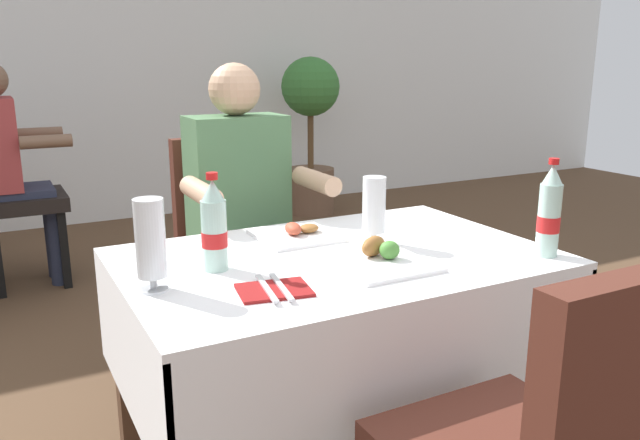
{
  "coord_description": "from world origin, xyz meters",
  "views": [
    {
      "loc": [
        -0.89,
        -1.36,
        1.27
      ],
      "look_at": [
        -0.04,
        0.24,
        0.81
      ],
      "focal_mm": 35.69,
      "sensor_mm": 36.0,
      "label": 1
    }
  ],
  "objects": [
    {
      "name": "main_dining_table",
      "position": [
        -0.04,
        0.14,
        0.56
      ],
      "size": [
        1.2,
        0.79,
        0.73
      ],
      "color": "white",
      "rests_on": "ground"
    },
    {
      "name": "chair_far_diner_seat",
      "position": [
        -0.04,
        0.92,
        0.55
      ],
      "size": [
        0.44,
        0.5,
        0.97
      ],
      "color": "#4C2319",
      "rests_on": "ground"
    },
    {
      "name": "plate_near_camera",
      "position": [
        0.03,
        0.01,
        0.75
      ],
      "size": [
        0.25,
        0.25,
        0.07
      ],
      "color": "white",
      "rests_on": "main_dining_table"
    },
    {
      "name": "background_chair_right",
      "position": [
        -0.81,
        2.53,
        0.55
      ],
      "size": [
        0.5,
        0.44,
        0.97
      ],
      "color": "black",
      "rests_on": "ground"
    },
    {
      "name": "napkin_cutlery_set",
      "position": [
        -0.31,
        -0.05,
        0.74
      ],
      "size": [
        0.19,
        0.2,
        0.01
      ],
      "color": "maroon",
      "rests_on": "main_dining_table"
    },
    {
      "name": "beer_glass_middle",
      "position": [
        0.12,
        0.19,
        0.84
      ],
      "size": [
        0.07,
        0.07,
        0.2
      ],
      "color": "white",
      "rests_on": "main_dining_table"
    },
    {
      "name": "cola_bottle_secondary",
      "position": [
        0.48,
        -0.14,
        0.86
      ],
      "size": [
        0.06,
        0.06,
        0.28
      ],
      "color": "silver",
      "rests_on": "main_dining_table"
    },
    {
      "name": "background_patron",
      "position": [
        -0.76,
        2.53,
        0.71
      ],
      "size": [
        0.46,
        0.5,
        1.26
      ],
      "color": "#282D42",
      "rests_on": "ground"
    },
    {
      "name": "cola_bottle_primary",
      "position": [
        -0.38,
        0.18,
        0.85
      ],
      "size": [
        0.07,
        0.07,
        0.26
      ],
      "color": "silver",
      "rests_on": "main_dining_table"
    },
    {
      "name": "seated_diner_far",
      "position": [
        -0.05,
        0.81,
        0.71
      ],
      "size": [
        0.5,
        0.46,
        1.26
      ],
      "color": "#282D42",
      "rests_on": "ground"
    },
    {
      "name": "plate_far_diner",
      "position": [
        -0.06,
        0.35,
        0.74
      ],
      "size": [
        0.24,
        0.24,
        0.05
      ],
      "color": "white",
      "rests_on": "main_dining_table"
    },
    {
      "name": "back_wall",
      "position": [
        0.0,
        3.92,
        1.41
      ],
      "size": [
        11.0,
        0.12,
        2.82
      ],
      "primitive_type": "cube",
      "color": "white",
      "rests_on": "ground"
    },
    {
      "name": "beer_glass_left",
      "position": [
        -0.57,
        0.1,
        0.85
      ],
      "size": [
        0.07,
        0.07,
        0.23
      ],
      "color": "white",
      "rests_on": "main_dining_table"
    },
    {
      "name": "potted_plant_corner",
      "position": [
        1.52,
        3.35,
        0.75
      ],
      "size": [
        0.48,
        0.48,
        1.29
      ],
      "color": "brown",
      "rests_on": "ground"
    }
  ]
}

